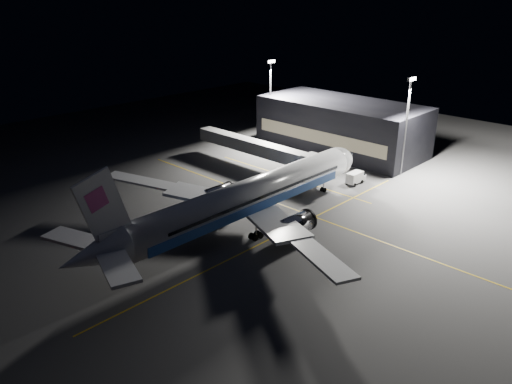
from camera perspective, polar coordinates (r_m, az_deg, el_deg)
The scene contains 14 objects.
ground at distance 84.35m, azimuth -0.68°, elevation -3.75°, with size 200.00×200.00×0.00m, color #4C4C4F.
guide_line_main at distance 91.08m, azimuth 3.73°, elevation -1.76°, with size 0.25×80.00×0.01m, color gold.
guide_line_cross at distance 80.69m, azimuth 2.37°, elevation -5.03°, with size 70.00×0.25×0.01m, color gold.
guide_line_side at distance 105.56m, azimuth 3.82°, elevation 1.67°, with size 0.25×40.00×0.01m, color gold.
airliner at distance 81.53m, azimuth -1.23°, elevation -0.71°, with size 61.48×54.22×16.64m.
terminal at distance 124.43m, azimuth 9.69°, elevation 7.47°, with size 18.12×40.00×12.00m.
jet_bridge at distance 109.14m, azimuth 0.64°, elevation 4.95°, with size 3.60×34.40×6.30m.
floodlight_mast_north at distance 129.29m, azimuth 1.65°, elevation 11.21°, with size 2.40×0.68×20.70m.
floodlight_mast_south at distance 108.05m, azimuth 16.87°, elevation 8.10°, with size 2.40×0.67×20.70m.
service_truck at distance 103.66m, azimuth 11.34°, elevation 1.66°, with size 4.91×2.23×2.50m.
baggage_tug at distance 95.07m, azimuth -5.68°, elevation -0.23°, with size 2.53×2.05×1.80m.
safety_cone_a at distance 94.81m, azimuth -4.17°, elevation -0.57°, with size 0.42×0.42×0.63m, color #FF410A.
safety_cone_b at distance 96.38m, azimuth -3.56°, elevation -0.18°, with size 0.40×0.40×0.60m, color #FF410A.
safety_cone_c at distance 84.02m, azimuth -6.21°, elevation -3.77°, with size 0.40×0.40×0.60m, color #FF410A.
Camera 1 is at (-54.03, -53.33, 36.76)m, focal length 35.00 mm.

